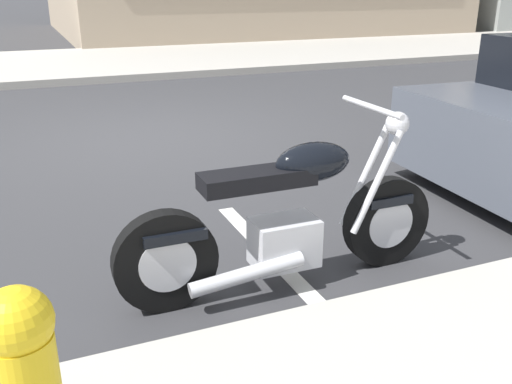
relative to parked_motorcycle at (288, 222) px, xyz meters
The scene contains 5 objects.
ground_plane 3.83m from the parked_motorcycle, 89.13° to the left, with size 260.00×260.00×0.00m, color #333335.
sidewalk_far_curb 15.99m from the parked_motorcycle, 41.05° to the left, with size 120.00×5.00×0.14m, color #ADA89E.
parking_stall_stripe 0.47m from the parked_motorcycle, 74.89° to the left, with size 0.12×2.20×0.01m, color silver.
parked_motorcycle is the anchor object (origin of this frame).
fire_hydrant 1.89m from the parked_motorcycle, 143.43° to the right, with size 0.24×0.36×0.75m.
Camera 1 is at (-1.46, -6.65, 1.79)m, focal length 39.73 mm.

